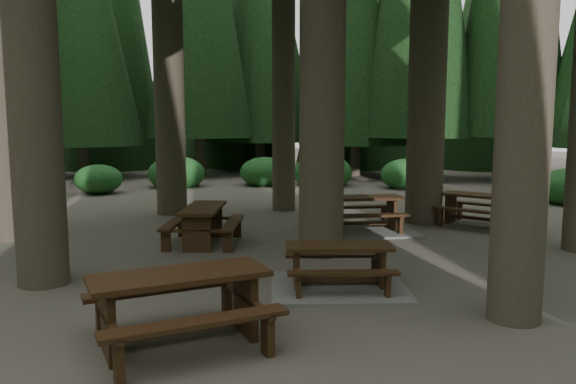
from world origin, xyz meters
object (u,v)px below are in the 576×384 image
(picnic_table_b, at_px, (203,219))
(picnic_table_d, at_px, (479,205))
(picnic_table_c, at_px, (360,219))
(picnic_table_a, at_px, (339,275))
(picnic_table_e, at_px, (180,298))

(picnic_table_b, height_order, picnic_table_d, picnic_table_b)
(picnic_table_b, height_order, picnic_table_c, picnic_table_c)
(picnic_table_a, relative_size, picnic_table_d, 1.13)
(picnic_table_a, relative_size, picnic_table_b, 1.16)
(picnic_table_d, xyz_separation_m, picnic_table_e, (-3.32, -8.61, 0.05))
(picnic_table_a, bearing_deg, picnic_table_e, -134.20)
(picnic_table_b, relative_size, picnic_table_c, 0.71)
(picnic_table_c, bearing_deg, picnic_table_b, -165.18)
(picnic_table_a, distance_m, picnic_table_b, 3.96)
(picnic_table_b, distance_m, picnic_table_c, 3.65)
(picnic_table_b, height_order, picnic_table_e, picnic_table_e)
(picnic_table_c, height_order, picnic_table_e, picnic_table_e)
(picnic_table_b, bearing_deg, picnic_table_c, -65.77)
(picnic_table_d, relative_size, picnic_table_e, 0.87)
(picnic_table_b, bearing_deg, picnic_table_a, -139.00)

